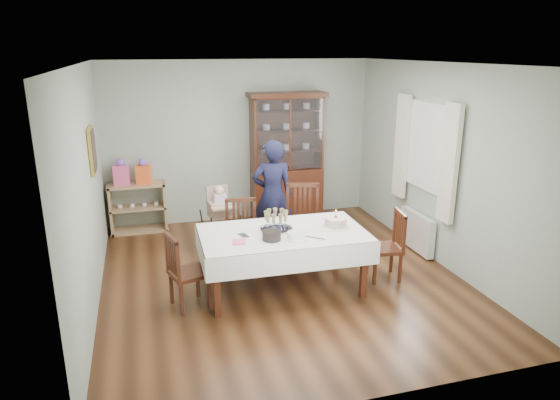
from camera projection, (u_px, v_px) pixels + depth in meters
name	position (u px, v px, depth m)	size (l,w,h in m)	color
floor	(281.00, 277.00, 6.54)	(5.00, 5.00, 0.00)	#593319
room_shell	(270.00, 141.00, 6.53)	(5.00, 5.00, 5.00)	#9EAA99
dining_table	(283.00, 261.00, 6.09)	(2.03, 1.20, 0.76)	#421C10
china_cabinet	(287.00, 155.00, 8.48)	(1.30, 0.48, 2.18)	#421C10
sideboard	(138.00, 208.00, 8.06)	(0.90, 0.38, 0.80)	tan
picture_frame	(92.00, 150.00, 6.21)	(0.04, 0.48, 0.58)	gold
window	(428.00, 147.00, 6.94)	(0.04, 1.02, 1.22)	white
curtain_left	(450.00, 164.00, 6.38)	(0.07, 0.30, 1.55)	silver
curtain_right	(401.00, 146.00, 7.52)	(0.07, 0.30, 1.55)	silver
radiator	(417.00, 232.00, 7.29)	(0.10, 0.80, 0.55)	white
chair_far_left	(243.00, 250.00, 6.65)	(0.47, 0.47, 0.96)	#421C10
chair_far_right	(303.00, 239.00, 6.95)	(0.59, 0.59, 1.07)	#421C10
chair_end_left	(188.00, 285.00, 5.72)	(0.50, 0.50, 0.90)	#421C10
chair_end_right	(385.00, 259.00, 6.43)	(0.46, 0.46, 0.90)	#421C10
woman	(273.00, 195.00, 7.26)	(0.60, 0.39, 1.64)	black
high_chair	(220.00, 225.00, 7.33)	(0.48, 0.48, 0.98)	black
champagne_tray	(276.00, 224.00, 6.01)	(0.40, 0.40, 0.24)	silver
birthday_cake	(336.00, 222.00, 6.13)	(0.32, 0.32, 0.22)	white
plate_stack_dark	(272.00, 235.00, 5.72)	(0.22, 0.22, 0.10)	black
plate_stack_white	(296.00, 236.00, 5.72)	(0.21, 0.21, 0.09)	white
napkin_stack	(239.00, 242.00, 5.64)	(0.14, 0.14, 0.02)	#F25990
cutlery	(240.00, 236.00, 5.84)	(0.11, 0.16, 0.01)	silver
cake_knife	(314.00, 238.00, 5.78)	(0.28, 0.02, 0.01)	silver
gift_bag_pink	(121.00, 173.00, 7.82)	(0.25, 0.17, 0.43)	#F25990
gift_bag_orange	(144.00, 172.00, 7.91)	(0.26, 0.21, 0.42)	orange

